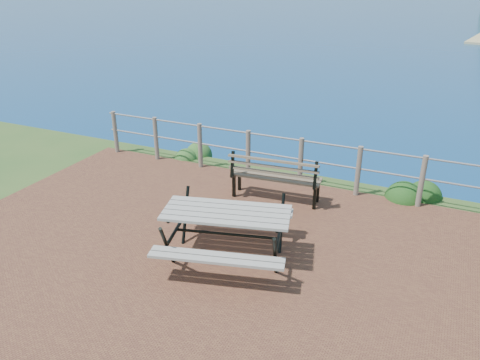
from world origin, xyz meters
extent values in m
cube|color=brown|center=(0.00, 0.00, 0.00)|extent=(10.00, 7.00, 0.12)
cylinder|color=#6B5B4C|center=(-4.60, 3.35, 0.52)|extent=(0.10, 0.10, 1.00)
cylinder|color=#6B5B4C|center=(-3.45, 3.35, 0.52)|extent=(0.10, 0.10, 1.00)
cylinder|color=#6B5B4C|center=(-2.30, 3.35, 0.52)|extent=(0.10, 0.10, 1.00)
cylinder|color=#6B5B4C|center=(-1.15, 3.35, 0.52)|extent=(0.10, 0.10, 1.00)
cylinder|color=#6B5B4C|center=(0.00, 3.35, 0.52)|extent=(0.10, 0.10, 1.00)
cylinder|color=#6B5B4C|center=(1.15, 3.35, 0.52)|extent=(0.10, 0.10, 1.00)
cylinder|color=#6B5B4C|center=(2.30, 3.35, 0.52)|extent=(0.10, 0.10, 1.00)
cylinder|color=slate|center=(0.00, 3.35, 0.97)|extent=(9.40, 0.04, 0.04)
cylinder|color=slate|center=(0.00, 3.35, 0.57)|extent=(9.40, 0.04, 0.04)
cube|color=gray|center=(-0.19, 0.35, 0.79)|extent=(1.99, 1.21, 0.04)
cube|color=gray|center=(-0.19, 0.35, 0.48)|extent=(1.87, 0.73, 0.04)
cube|color=gray|center=(-0.19, 0.35, 0.48)|extent=(1.87, 0.73, 0.04)
cylinder|color=black|center=(-0.19, 0.35, 0.42)|extent=(1.56, 0.45, 0.05)
cube|color=brown|center=(-0.22, 2.52, 0.49)|extent=(1.72, 0.57, 0.04)
cube|color=brown|center=(-0.22, 2.52, 0.78)|extent=(1.70, 0.27, 0.39)
cube|color=black|center=(-0.22, 2.52, 0.25)|extent=(0.06, 0.07, 0.47)
cube|color=black|center=(-0.22, 2.52, 0.25)|extent=(0.06, 0.07, 0.47)
cube|color=black|center=(-0.22, 2.52, 0.25)|extent=(0.06, 0.07, 0.47)
cube|color=black|center=(-0.22, 2.52, 0.25)|extent=(0.06, 0.07, 0.47)
ellipsoid|color=#205720|center=(-2.76, 3.91, 0.00)|extent=(0.69, 0.69, 0.39)
ellipsoid|color=#174615|center=(2.19, 3.76, 0.00)|extent=(0.74, 0.74, 0.47)
camera|label=1|loc=(2.50, -5.08, 4.02)|focal=35.00mm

